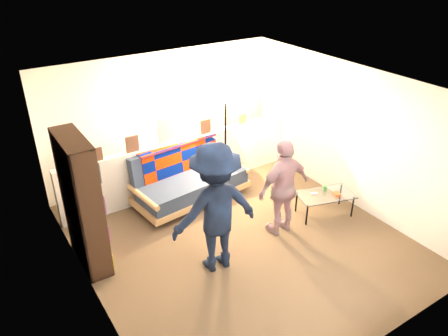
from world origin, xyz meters
name	(u,v)px	position (x,y,z in m)	size (l,w,h in m)	color
ground	(238,237)	(0.00, 0.00, 0.00)	(5.00, 5.00, 0.00)	brown
room_shell	(221,129)	(0.00, 0.47, 1.67)	(4.60, 5.05, 2.45)	silver
half_wall_ledge	(182,164)	(0.00, 1.80, 0.50)	(4.45, 0.15, 1.00)	silver
ledge_decor	(169,133)	(-0.23, 1.78, 1.18)	(2.97, 0.02, 0.45)	brown
futon_sofa	(190,178)	(-0.05, 1.44, 0.40)	(2.11, 1.17, 0.87)	tan
bookshelf	(83,208)	(-2.08, 0.71, 0.91)	(0.32, 0.97, 1.94)	black
coffee_table	(326,195)	(1.59, -0.24, 0.36)	(1.03, 0.75, 0.48)	black
floor_lamp	(226,125)	(0.81, 1.59, 1.17)	(0.34, 0.31, 1.65)	black
person_left	(215,209)	(-0.61, -0.33, 0.94)	(1.22, 0.70, 1.88)	black
person_right	(284,187)	(0.69, -0.21, 0.79)	(0.92, 0.38, 1.57)	pink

